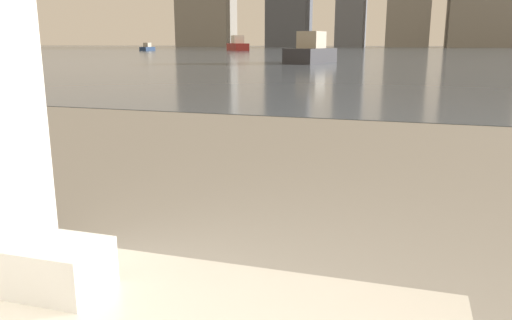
% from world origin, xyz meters
% --- Properties ---
extents(towel_stack, '(0.30, 0.17, 0.12)m').
position_xyz_m(towel_stack, '(-0.10, 0.85, 0.55)').
color(towel_stack, white).
rests_on(towel_stack, bathtub).
extents(harbor_water, '(180.00, 110.00, 0.01)m').
position_xyz_m(harbor_water, '(0.00, 62.00, 0.01)').
color(harbor_water, slate).
rests_on(harbor_water, ground_plane).
extents(harbor_boat_0, '(2.12, 4.47, 1.61)m').
position_xyz_m(harbor_boat_0, '(-4.39, 26.24, 0.58)').
color(harbor_boat_0, '#2D2D33').
rests_on(harbor_boat_0, harbor_water).
extents(harbor_boat_1, '(4.33, 5.29, 1.94)m').
position_xyz_m(harbor_boat_1, '(-21.28, 62.93, 0.69)').
color(harbor_boat_1, maroon).
rests_on(harbor_boat_1, harbor_water).
extents(harbor_boat_3, '(1.01, 2.70, 1.00)m').
position_xyz_m(harbor_boat_3, '(-32.22, 58.87, 0.36)').
color(harbor_boat_3, navy).
rests_on(harbor_boat_3, harbor_water).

